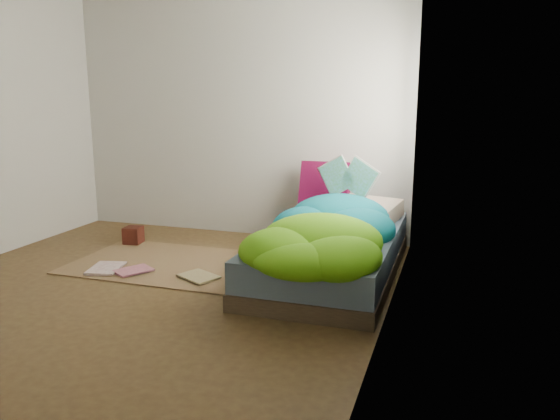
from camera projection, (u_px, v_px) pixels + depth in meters
The scene contains 12 objects.
ground at pixel (150, 287), 4.09m from camera, with size 3.50×3.50×0.00m, color #49321C.
room_walls at pixel (141, 63), 3.76m from camera, with size 3.54×3.54×2.62m.
bed at pixel (331, 254), 4.35m from camera, with size 1.00×2.00×0.34m.
duvet at pixel (325, 218), 4.08m from camera, with size 0.96×1.84×0.34m, color #075B77, non-canonical shape.
rug at pixel (169, 263), 4.65m from camera, with size 1.60×1.10×0.01m, color brown.
pillow_floral at pixel (361, 210), 4.82m from camera, with size 0.65×0.40×0.15m, color #EFE3CE.
pillow_magenta at pixel (325, 187), 5.09m from camera, with size 0.46×0.14×0.46m, color #48041B.
open_book at pixel (348, 166), 4.68m from camera, with size 0.45×0.10×0.27m, color #2D862B, non-canonical shape.
wooden_box at pixel (133, 235), 5.24m from camera, with size 0.16×0.16×0.16m, color #3A100D.
floor_book_a at pixel (92, 268), 4.46m from camera, with size 0.24×0.33×0.02m, color white.
floor_book_b at pixel (128, 268), 4.46m from camera, with size 0.21×0.28×0.03m, color #D2798A.
floor_book_c at pixel (188, 280), 4.17m from camera, with size 0.22×0.30×0.02m, color tan.
Camera 1 is at (2.14, -3.38, 1.42)m, focal length 35.00 mm.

